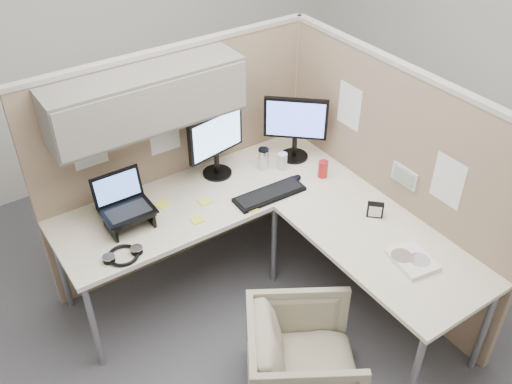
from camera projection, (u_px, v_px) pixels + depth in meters
ground at (264, 316)px, 3.86m from camera, size 4.50×4.50×0.00m
partition_back at (165, 133)px, 3.65m from camera, size 2.00×0.36×1.63m
partition_right at (384, 179)px, 3.73m from camera, size 0.07×2.03×1.63m
desk at (270, 221)px, 3.59m from camera, size 2.00×1.98×0.73m
office_chair at (303, 356)px, 3.21m from camera, size 0.81×0.82×0.63m
monitor_left at (216, 140)px, 3.77m from camera, size 0.44×0.20×0.47m
monitor_right at (296, 124)px, 3.94m from camera, size 0.35×0.32×0.47m
laptop_station at (126, 208)px, 3.42m from camera, size 0.31×0.26×0.32m
keyboard at (269, 194)px, 3.72m from camera, size 0.49×0.18×0.02m
mouse at (296, 178)px, 3.86m from camera, size 0.10×0.08×0.03m
travel_mug at (263, 159)px, 3.94m from camera, size 0.07×0.07×0.16m
soda_can_green at (323, 169)px, 3.87m from camera, size 0.07×0.07×0.12m
soda_can_silver at (282, 161)px, 3.95m from camera, size 0.07×0.07×0.12m
sticky_note_b at (251, 208)px, 3.62m from camera, size 0.09×0.09×0.01m
sticky_note_d at (205, 201)px, 3.67m from camera, size 0.08×0.08×0.01m
sticky_note_c at (162, 204)px, 3.65m from camera, size 0.10×0.10×0.01m
sticky_note_a at (197, 220)px, 3.52m from camera, size 0.08×0.08×0.01m
headphones at (123, 255)px, 3.25m from camera, size 0.23×0.21×0.03m
paper_stack at (412, 260)px, 3.22m from camera, size 0.24×0.29×0.03m
desk_clock at (375, 210)px, 3.53m from camera, size 0.10×0.10×0.10m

